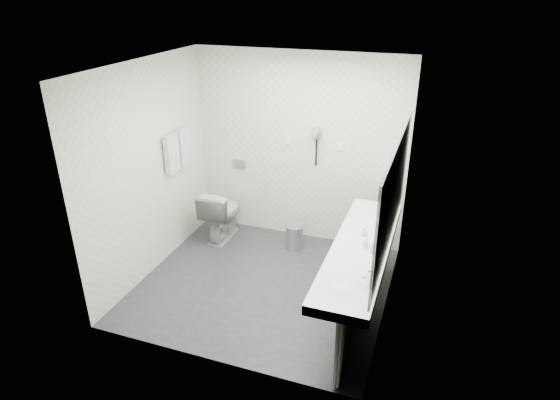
% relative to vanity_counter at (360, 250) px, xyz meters
% --- Properties ---
extents(floor, '(2.80, 2.80, 0.00)m').
position_rel_vanity_counter_xyz_m(floor, '(-1.12, 0.20, -0.80)').
color(floor, '#2B2B30').
rests_on(floor, ground).
extents(ceiling, '(2.80, 2.80, 0.00)m').
position_rel_vanity_counter_xyz_m(ceiling, '(-1.12, 0.20, 1.70)').
color(ceiling, white).
rests_on(ceiling, wall_back).
extents(wall_back, '(2.80, 0.00, 2.80)m').
position_rel_vanity_counter_xyz_m(wall_back, '(-1.12, 1.50, 0.45)').
color(wall_back, silver).
rests_on(wall_back, floor).
extents(wall_front, '(2.80, 0.00, 2.80)m').
position_rel_vanity_counter_xyz_m(wall_front, '(-1.12, -1.10, 0.45)').
color(wall_front, silver).
rests_on(wall_front, floor).
extents(wall_left, '(0.00, 2.60, 2.60)m').
position_rel_vanity_counter_xyz_m(wall_left, '(-2.52, 0.20, 0.45)').
color(wall_left, silver).
rests_on(wall_left, floor).
extents(wall_right, '(0.00, 2.60, 2.60)m').
position_rel_vanity_counter_xyz_m(wall_right, '(0.27, 0.20, 0.45)').
color(wall_right, silver).
rests_on(wall_right, floor).
extents(vanity_counter, '(0.55, 2.20, 0.10)m').
position_rel_vanity_counter_xyz_m(vanity_counter, '(0.00, 0.00, 0.00)').
color(vanity_counter, white).
rests_on(vanity_counter, floor).
extents(vanity_panel, '(0.03, 2.15, 0.75)m').
position_rel_vanity_counter_xyz_m(vanity_panel, '(0.02, 0.00, -0.42)').
color(vanity_panel, gray).
rests_on(vanity_panel, floor).
extents(vanity_post_near, '(0.06, 0.06, 0.75)m').
position_rel_vanity_counter_xyz_m(vanity_post_near, '(0.05, -1.04, -0.42)').
color(vanity_post_near, silver).
rests_on(vanity_post_near, floor).
extents(vanity_post_far, '(0.06, 0.06, 0.75)m').
position_rel_vanity_counter_xyz_m(vanity_post_far, '(0.05, 1.04, -0.42)').
color(vanity_post_far, silver).
rests_on(vanity_post_far, floor).
extents(mirror, '(0.02, 2.20, 1.05)m').
position_rel_vanity_counter_xyz_m(mirror, '(0.26, 0.00, 0.65)').
color(mirror, '#B2BCC6').
rests_on(mirror, wall_right).
extents(basin_near, '(0.40, 0.31, 0.05)m').
position_rel_vanity_counter_xyz_m(basin_near, '(0.00, -0.65, 0.04)').
color(basin_near, white).
rests_on(basin_near, vanity_counter).
extents(basin_far, '(0.40, 0.31, 0.05)m').
position_rel_vanity_counter_xyz_m(basin_far, '(0.00, 0.65, 0.04)').
color(basin_far, white).
rests_on(basin_far, vanity_counter).
extents(faucet_near, '(0.04, 0.04, 0.15)m').
position_rel_vanity_counter_xyz_m(faucet_near, '(0.19, -0.65, 0.12)').
color(faucet_near, silver).
rests_on(faucet_near, vanity_counter).
extents(faucet_far, '(0.04, 0.04, 0.15)m').
position_rel_vanity_counter_xyz_m(faucet_far, '(0.19, 0.65, 0.12)').
color(faucet_far, silver).
rests_on(faucet_far, vanity_counter).
extents(soap_bottle_a, '(0.06, 0.06, 0.10)m').
position_rel_vanity_counter_xyz_m(soap_bottle_a, '(0.05, -0.01, 0.10)').
color(soap_bottle_a, white).
rests_on(soap_bottle_a, vanity_counter).
extents(soap_bottle_b, '(0.09, 0.09, 0.09)m').
position_rel_vanity_counter_xyz_m(soap_bottle_b, '(-0.01, 0.24, 0.09)').
color(soap_bottle_b, white).
rests_on(soap_bottle_b, vanity_counter).
extents(soap_bottle_c, '(0.05, 0.05, 0.13)m').
position_rel_vanity_counter_xyz_m(soap_bottle_c, '(0.13, -0.09, 0.11)').
color(soap_bottle_c, white).
rests_on(soap_bottle_c, vanity_counter).
extents(glass_left, '(0.08, 0.08, 0.11)m').
position_rel_vanity_counter_xyz_m(glass_left, '(0.19, 0.32, 0.11)').
color(glass_left, silver).
rests_on(glass_left, vanity_counter).
extents(glass_right, '(0.07, 0.07, 0.11)m').
position_rel_vanity_counter_xyz_m(glass_right, '(0.15, 0.35, 0.11)').
color(glass_right, silver).
rests_on(glass_right, vanity_counter).
extents(toilet, '(0.42, 0.73, 0.73)m').
position_rel_vanity_counter_xyz_m(toilet, '(-2.07, 1.07, -0.43)').
color(toilet, white).
rests_on(toilet, floor).
extents(flush_plate, '(0.18, 0.02, 0.12)m').
position_rel_vanity_counter_xyz_m(flush_plate, '(-1.98, 1.49, 0.15)').
color(flush_plate, '#B2B5BA').
rests_on(flush_plate, wall_back).
extents(pedal_bin, '(0.23, 0.23, 0.31)m').
position_rel_vanity_counter_xyz_m(pedal_bin, '(-1.04, 1.12, -0.64)').
color(pedal_bin, '#B2B5BA').
rests_on(pedal_bin, floor).
extents(bin_lid, '(0.22, 0.22, 0.02)m').
position_rel_vanity_counter_xyz_m(bin_lid, '(-1.04, 1.12, -0.48)').
color(bin_lid, '#B2B5BA').
rests_on(bin_lid, pedal_bin).
extents(towel_rail, '(0.02, 0.62, 0.02)m').
position_rel_vanity_counter_xyz_m(towel_rail, '(-2.47, 0.75, 0.75)').
color(towel_rail, silver).
rests_on(towel_rail, wall_left).
extents(towel_near, '(0.07, 0.24, 0.48)m').
position_rel_vanity_counter_xyz_m(towel_near, '(-2.46, 0.61, 0.53)').
color(towel_near, silver).
rests_on(towel_near, towel_rail).
extents(towel_far, '(0.07, 0.24, 0.48)m').
position_rel_vanity_counter_xyz_m(towel_far, '(-2.46, 0.89, 0.53)').
color(towel_far, silver).
rests_on(towel_far, towel_rail).
extents(dryer_cradle, '(0.10, 0.04, 0.14)m').
position_rel_vanity_counter_xyz_m(dryer_cradle, '(-0.88, 1.47, 0.70)').
color(dryer_cradle, gray).
rests_on(dryer_cradle, wall_back).
extents(dryer_barrel, '(0.08, 0.14, 0.08)m').
position_rel_vanity_counter_xyz_m(dryer_barrel, '(-0.88, 1.40, 0.73)').
color(dryer_barrel, gray).
rests_on(dryer_barrel, dryer_cradle).
extents(dryer_cord, '(0.02, 0.02, 0.35)m').
position_rel_vanity_counter_xyz_m(dryer_cord, '(-0.88, 1.46, 0.45)').
color(dryer_cord, black).
rests_on(dryer_cord, dryer_cradle).
extents(switch_plate_a, '(0.09, 0.02, 0.09)m').
position_rel_vanity_counter_xyz_m(switch_plate_a, '(-1.27, 1.49, 0.55)').
color(switch_plate_a, white).
rests_on(switch_plate_a, wall_back).
extents(switch_plate_b, '(0.09, 0.02, 0.09)m').
position_rel_vanity_counter_xyz_m(switch_plate_b, '(-0.57, 1.49, 0.55)').
color(switch_plate_b, white).
rests_on(switch_plate_b, wall_back).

